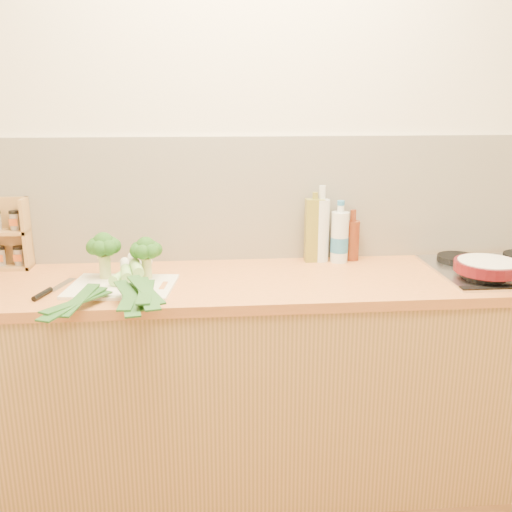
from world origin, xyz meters
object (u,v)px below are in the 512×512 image
Objects in this scene: skillet at (489,266)px; chefs_knife at (48,292)px; gas_hob at (505,268)px; chopping_board at (122,287)px.

chefs_knife is at bearing 178.67° from skillet.
skillet reaches higher than gas_hob.
gas_hob reaches higher than chefs_knife.
chefs_knife is 1.69m from skillet.
skillet is (-0.13, -0.11, 0.05)m from gas_hob.
chefs_knife is at bearing -176.38° from gas_hob.
chopping_board is at bearing 176.98° from skillet.
chefs_knife is (-0.26, -0.04, 0.00)m from chopping_board.
skillet is at bearing 16.91° from chefs_knife.
gas_hob is at bearing 39.33° from skillet.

